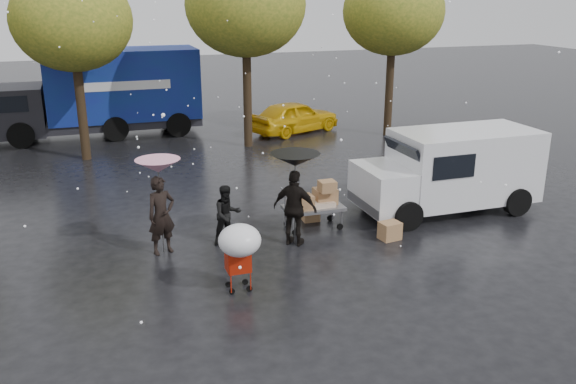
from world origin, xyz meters
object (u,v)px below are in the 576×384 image
object	(u,v)px
person_pink	(161,215)
yellow_taxi	(295,117)
shopping_cart	(239,244)
white_van	(451,169)
blue_truck	(103,93)
vendor_cart	(317,201)
person_black	(295,208)

from	to	relation	value
person_pink	yellow_taxi	size ratio (longest dim) A/B	0.46
shopping_cart	white_van	size ratio (longest dim) A/B	0.30
blue_truck	shopping_cart	bearing A→B (deg)	-83.23
vendor_cart	yellow_taxi	world-z (taller)	yellow_taxi
shopping_cart	yellow_taxi	world-z (taller)	shopping_cart
person_pink	shopping_cart	xyz separation A→B (m)	(1.19, -2.49, 0.15)
person_pink	blue_truck	xyz separation A→B (m)	(-0.63, 12.75, 0.85)
blue_truck	yellow_taxi	bearing A→B (deg)	-14.59
person_black	shopping_cart	xyz separation A→B (m)	(-1.84, -1.96, 0.15)
person_black	person_pink	bearing A→B (deg)	30.71
yellow_taxi	blue_truck	bearing A→B (deg)	54.44
person_black	blue_truck	bearing A→B (deg)	-33.94
person_pink	yellow_taxi	xyz separation A→B (m)	(6.98, 10.78, -0.23)
person_pink	blue_truck	world-z (taller)	blue_truck
vendor_cart	shopping_cart	xyz separation A→B (m)	(-2.71, -2.79, 0.34)
person_pink	person_black	bearing A→B (deg)	-28.74
person_black	shopping_cart	world-z (taller)	person_black
shopping_cart	blue_truck	world-z (taller)	blue_truck
person_black	yellow_taxi	distance (m)	11.98
shopping_cart	yellow_taxi	xyz separation A→B (m)	(5.79, 13.27, -0.38)
vendor_cart	white_van	xyz separation A→B (m)	(3.94, 0.10, 0.43)
blue_truck	yellow_taxi	size ratio (longest dim) A/B	2.08
person_black	yellow_taxi	xyz separation A→B (m)	(3.96, 11.31, -0.23)
white_van	yellow_taxi	world-z (taller)	white_van
yellow_taxi	white_van	bearing A→B (deg)	163.72
vendor_cart	white_van	bearing A→B (deg)	1.39
shopping_cart	white_van	xyz separation A→B (m)	(6.65, 2.89, 0.10)
person_pink	person_black	distance (m)	3.07
person_black	blue_truck	size ratio (longest dim) A/B	0.22
person_pink	shopping_cart	bearing A→B (deg)	-83.32
white_van	blue_truck	xyz separation A→B (m)	(-8.46, 12.36, 0.60)
person_black	white_van	distance (m)	4.90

